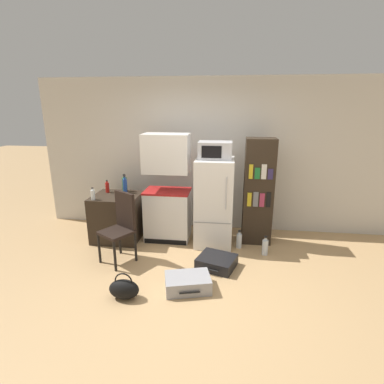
# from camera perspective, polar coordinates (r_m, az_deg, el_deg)

# --- Properties ---
(ground_plane) EXTENTS (24.00, 24.00, 0.00)m
(ground_plane) POSITION_cam_1_polar(r_m,az_deg,el_deg) (3.98, -0.03, -17.40)
(ground_plane) COLOR tan
(wall_back) EXTENTS (6.40, 0.10, 2.66)m
(wall_back) POSITION_cam_1_polar(r_m,az_deg,el_deg) (5.35, 4.90, 6.87)
(wall_back) COLOR beige
(wall_back) RESTS_ON ground_plane
(side_table) EXTENTS (0.76, 0.70, 0.77)m
(side_table) POSITION_cam_1_polar(r_m,az_deg,el_deg) (5.22, -13.98, -4.63)
(side_table) COLOR #2D2319
(side_table) RESTS_ON ground_plane
(kitchen_hutch) EXTENTS (0.75, 0.50, 1.77)m
(kitchen_hutch) POSITION_cam_1_polar(r_m,az_deg,el_deg) (4.94, -4.73, -0.03)
(kitchen_hutch) COLOR white
(kitchen_hutch) RESTS_ON ground_plane
(refrigerator) EXTENTS (0.59, 0.67, 1.40)m
(refrigerator) POSITION_cam_1_polar(r_m,az_deg,el_deg) (4.80, 4.23, -1.96)
(refrigerator) COLOR white
(refrigerator) RESTS_ON ground_plane
(microwave) EXTENTS (0.51, 0.35, 0.26)m
(microwave) POSITION_cam_1_polar(r_m,az_deg,el_deg) (4.61, 4.44, 7.92)
(microwave) COLOR #B7B7BC
(microwave) RESTS_ON refrigerator
(bookshelf) EXTENTS (0.46, 0.35, 1.72)m
(bookshelf) POSITION_cam_1_polar(r_m,az_deg,el_deg) (4.92, 12.51, 0.03)
(bookshelf) COLOR #2D2319
(bookshelf) RESTS_ON ground_plane
(bottle_ketchup_red) EXTENTS (0.06, 0.06, 0.21)m
(bottle_ketchup_red) POSITION_cam_1_polar(r_m,az_deg,el_deg) (5.28, -15.84, 0.88)
(bottle_ketchup_red) COLOR #AD1914
(bottle_ketchup_red) RESTS_ON side_table
(bottle_clear_short) EXTENTS (0.06, 0.06, 0.20)m
(bottle_clear_short) POSITION_cam_1_polar(r_m,az_deg,el_deg) (4.95, -18.35, -0.46)
(bottle_clear_short) COLOR silver
(bottle_clear_short) RESTS_ON side_table
(bottle_green_tall) EXTENTS (0.08, 0.08, 0.30)m
(bottle_green_tall) POSITION_cam_1_polar(r_m,az_deg,el_deg) (5.29, -12.70, 1.52)
(bottle_green_tall) COLOR #1E6028
(bottle_green_tall) RESTS_ON side_table
(bottle_blue_soda) EXTENTS (0.07, 0.07, 0.30)m
(bottle_blue_soda) POSITION_cam_1_polar(r_m,az_deg,el_deg) (5.19, -12.64, 1.26)
(bottle_blue_soda) COLOR #1E47A3
(bottle_blue_soda) RESTS_ON side_table
(chair) EXTENTS (0.55, 0.55, 1.02)m
(chair) POSITION_cam_1_polar(r_m,az_deg,el_deg) (4.42, -13.32, -5.60)
(chair) COLOR black
(chair) RESTS_ON ground_plane
(suitcase_large_flat) EXTENTS (0.61, 0.57, 0.16)m
(suitcase_large_flat) POSITION_cam_1_polar(r_m,az_deg,el_deg) (4.34, 4.72, -13.13)
(suitcase_large_flat) COLOR black
(suitcase_large_flat) RESTS_ON ground_plane
(suitcase_small_flat) EXTENTS (0.63, 0.50, 0.18)m
(suitcase_small_flat) POSITION_cam_1_polar(r_m,az_deg,el_deg) (3.87, -0.82, -16.90)
(suitcase_small_flat) COLOR #99999E
(suitcase_small_flat) RESTS_ON ground_plane
(handbag) EXTENTS (0.36, 0.20, 0.33)m
(handbag) POSITION_cam_1_polar(r_m,az_deg,el_deg) (3.78, -12.82, -17.56)
(handbag) COLOR black
(handbag) RESTS_ON ground_plane
(water_bottle_front) EXTENTS (0.09, 0.09, 0.30)m
(water_bottle_front) POSITION_cam_1_polar(r_m,az_deg,el_deg) (4.75, 13.74, -10.11)
(water_bottle_front) COLOR silver
(water_bottle_front) RESTS_ON ground_plane
(water_bottle_middle) EXTENTS (0.09, 0.09, 0.30)m
(water_bottle_middle) POSITION_cam_1_polar(r_m,az_deg,el_deg) (4.89, 8.96, -9.10)
(water_bottle_middle) COLOR silver
(water_bottle_middle) RESTS_ON ground_plane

